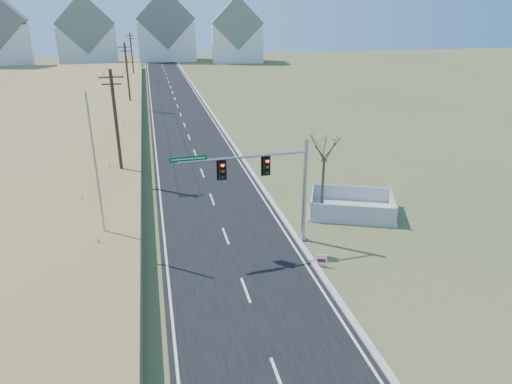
# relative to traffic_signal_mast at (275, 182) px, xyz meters

# --- Properties ---
(ground) EXTENTS (260.00, 260.00, 0.00)m
(ground) POSITION_rel_traffic_signal_mast_xyz_m (-2.68, -2.45, -3.96)
(ground) COLOR #515A2B
(ground) RESTS_ON ground
(road) EXTENTS (8.00, 180.00, 0.06)m
(road) POSITION_rel_traffic_signal_mast_xyz_m (-2.68, 47.55, -3.93)
(road) COLOR black
(road) RESTS_ON ground
(curb) EXTENTS (0.30, 180.00, 0.18)m
(curb) POSITION_rel_traffic_signal_mast_xyz_m (1.47, 47.55, -3.87)
(curb) COLOR #B2AFA8
(curb) RESTS_ON ground
(utility_pole_near) EXTENTS (1.80, 0.26, 9.00)m
(utility_pole_near) POSITION_rel_traffic_signal_mast_xyz_m (-9.18, 12.55, 0.73)
(utility_pole_near) COLOR #422D1E
(utility_pole_near) RESTS_ON ground
(utility_pole_mid) EXTENTS (1.80, 0.26, 9.00)m
(utility_pole_mid) POSITION_rel_traffic_signal_mast_xyz_m (-9.18, 42.55, 0.73)
(utility_pole_mid) COLOR #422D1E
(utility_pole_mid) RESTS_ON ground
(utility_pole_far) EXTENTS (1.80, 0.26, 9.00)m
(utility_pole_far) POSITION_rel_traffic_signal_mast_xyz_m (-9.18, 72.55, 0.73)
(utility_pole_far) COLOR #422D1E
(utility_pole_far) RESTS_ON ground
(condo_nnw) EXTENTS (14.93, 11.17, 17.03)m
(condo_nnw) POSITION_rel_traffic_signal_mast_xyz_m (-20.68, 105.55, 2.98)
(condo_nnw) COLOR white
(condo_nnw) RESTS_ON ground
(condo_n) EXTENTS (15.27, 10.20, 18.54)m
(condo_n) POSITION_rel_traffic_signal_mast_xyz_m (-0.68, 109.55, 3.65)
(condo_n) COLOR white
(condo_n) RESTS_ON ground
(condo_ne) EXTENTS (14.12, 10.51, 16.52)m
(condo_ne) POSITION_rel_traffic_signal_mast_xyz_m (17.32, 101.55, 2.88)
(condo_ne) COLOR white
(condo_ne) RESTS_ON ground
(traffic_signal_mast) EXTENTS (7.91, 0.75, 6.30)m
(traffic_signal_mast) POSITION_rel_traffic_signal_mast_xyz_m (0.00, 0.00, 0.00)
(traffic_signal_mast) COLOR #9EA0A5
(traffic_signal_mast) RESTS_ON ground
(fence_enclosure) EXTENTS (6.77, 5.77, 1.30)m
(fence_enclosure) POSITION_rel_traffic_signal_mast_xyz_m (6.34, 3.12, -3.69)
(fence_enclosure) COLOR #B7B5AD
(fence_enclosure) RESTS_ON ground
(open_sign) EXTENTS (0.54, 0.28, 0.70)m
(open_sign) POSITION_rel_traffic_signal_mast_xyz_m (1.82, -3.08, -3.58)
(open_sign) COLOR white
(open_sign) RESTS_ON ground
(flagpole) EXTENTS (0.41, 0.41, 9.18)m
(flagpole) POSITION_rel_traffic_signal_mast_xyz_m (-9.68, 1.37, -0.29)
(flagpole) COLOR #B7B5AD
(flagpole) RESTS_ON ground
(bare_tree) EXTENTS (2.21, 2.21, 5.86)m
(bare_tree) POSITION_rel_traffic_signal_mast_xyz_m (4.32, 3.57, 0.76)
(bare_tree) COLOR #4C3F33
(bare_tree) RESTS_ON ground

